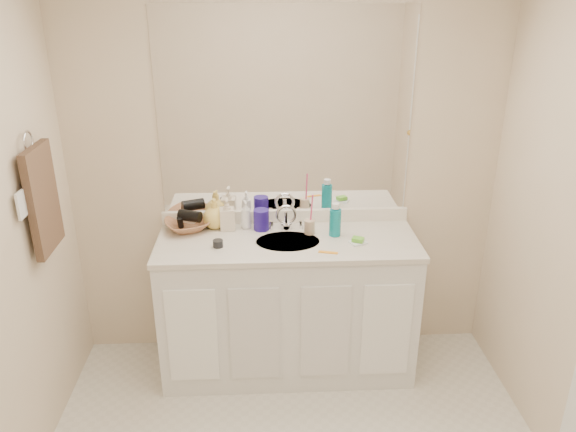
# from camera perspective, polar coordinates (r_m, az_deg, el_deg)

# --- Properties ---
(wall_back) EXTENTS (2.60, 0.02, 2.40)m
(wall_back) POSITION_cam_1_polar(r_m,az_deg,el_deg) (3.40, -0.28, 4.44)
(wall_back) COLOR beige
(wall_back) RESTS_ON floor
(vanity_cabinet) EXTENTS (1.50, 0.55, 0.85)m
(vanity_cabinet) POSITION_cam_1_polar(r_m,az_deg,el_deg) (3.48, -0.04, -9.22)
(vanity_cabinet) COLOR silver
(vanity_cabinet) RESTS_ON floor
(countertop) EXTENTS (1.52, 0.57, 0.03)m
(countertop) POSITION_cam_1_polar(r_m,az_deg,el_deg) (3.27, -0.04, -2.66)
(countertop) COLOR silver
(countertop) RESTS_ON vanity_cabinet
(backsplash) EXTENTS (1.52, 0.03, 0.08)m
(backsplash) POSITION_cam_1_polar(r_m,az_deg,el_deg) (3.48, -0.26, -0.01)
(backsplash) COLOR white
(backsplash) RESTS_ON countertop
(sink_basin) EXTENTS (0.37, 0.37, 0.02)m
(sink_basin) POSITION_cam_1_polar(r_m,az_deg,el_deg) (3.25, -0.03, -2.76)
(sink_basin) COLOR beige
(sink_basin) RESTS_ON countertop
(faucet) EXTENTS (0.02, 0.02, 0.11)m
(faucet) POSITION_cam_1_polar(r_m,az_deg,el_deg) (3.39, -0.18, -0.43)
(faucet) COLOR silver
(faucet) RESTS_ON countertop
(mirror) EXTENTS (1.48, 0.01, 1.20)m
(mirror) POSITION_cam_1_polar(r_m,az_deg,el_deg) (3.30, -0.28, 10.36)
(mirror) COLOR white
(mirror) RESTS_ON wall_back
(blue_mug) EXTENTS (0.12, 0.12, 0.13)m
(blue_mug) POSITION_cam_1_polar(r_m,az_deg,el_deg) (3.37, -2.73, -0.38)
(blue_mug) COLOR navy
(blue_mug) RESTS_ON countertop
(tan_cup) EXTENTS (0.08, 0.08, 0.08)m
(tan_cup) POSITION_cam_1_polar(r_m,az_deg,el_deg) (3.33, 2.20, -1.11)
(tan_cup) COLOR #CAAE8E
(tan_cup) RESTS_ON countertop
(toothbrush) EXTENTS (0.02, 0.04, 0.20)m
(toothbrush) POSITION_cam_1_polar(r_m,az_deg,el_deg) (3.29, 2.40, 0.61)
(toothbrush) COLOR #EC3E78
(toothbrush) RESTS_ON tan_cup
(mouthwash_bottle) EXTENTS (0.07, 0.07, 0.16)m
(mouthwash_bottle) POSITION_cam_1_polar(r_m,az_deg,el_deg) (3.30, 4.81, -0.67)
(mouthwash_bottle) COLOR #0B808D
(mouthwash_bottle) RESTS_ON countertop
(soap_dish) EXTENTS (0.11, 0.10, 0.01)m
(soap_dish) POSITION_cam_1_polar(r_m,az_deg,el_deg) (3.24, 7.11, -2.69)
(soap_dish) COLOR white
(soap_dish) RESTS_ON countertop
(green_soap) EXTENTS (0.08, 0.07, 0.02)m
(green_soap) POSITION_cam_1_polar(r_m,az_deg,el_deg) (3.23, 7.12, -2.39)
(green_soap) COLOR #64C530
(green_soap) RESTS_ON soap_dish
(orange_comb) EXTENTS (0.11, 0.05, 0.00)m
(orange_comb) POSITION_cam_1_polar(r_m,az_deg,el_deg) (3.12, 4.10, -3.71)
(orange_comb) COLOR orange
(orange_comb) RESTS_ON countertop
(dark_jar) EXTENTS (0.07, 0.07, 0.04)m
(dark_jar) POSITION_cam_1_polar(r_m,az_deg,el_deg) (3.19, -7.13, -2.79)
(dark_jar) COLOR black
(dark_jar) RESTS_ON countertop
(soap_bottle_white) EXTENTS (0.07, 0.07, 0.17)m
(soap_bottle_white) POSITION_cam_1_polar(r_m,az_deg,el_deg) (3.39, -4.31, 0.12)
(soap_bottle_white) COLOR white
(soap_bottle_white) RESTS_ON countertop
(soap_bottle_cream) EXTENTS (0.10, 0.10, 0.20)m
(soap_bottle_cream) POSITION_cam_1_polar(r_m,az_deg,el_deg) (3.38, -6.20, 0.22)
(soap_bottle_cream) COLOR beige
(soap_bottle_cream) RESTS_ON countertop
(soap_bottle_yellow) EXTENTS (0.17, 0.17, 0.18)m
(soap_bottle_yellow) POSITION_cam_1_polar(r_m,az_deg,el_deg) (3.42, -7.47, 0.25)
(soap_bottle_yellow) COLOR #F2CE5E
(soap_bottle_yellow) RESTS_ON countertop
(wicker_basket) EXTENTS (0.34, 0.34, 0.06)m
(wicker_basket) POSITION_cam_1_polar(r_m,az_deg,el_deg) (3.43, -10.20, -0.89)
(wicker_basket) COLOR #935B3B
(wicker_basket) RESTS_ON countertop
(hair_dryer) EXTENTS (0.15, 0.11, 0.07)m
(hair_dryer) POSITION_cam_1_polar(r_m,az_deg,el_deg) (3.41, -9.93, 0.01)
(hair_dryer) COLOR black
(hair_dryer) RESTS_ON wicker_basket
(towel_ring) EXTENTS (0.01, 0.11, 0.11)m
(towel_ring) POSITION_cam_1_polar(r_m,az_deg,el_deg) (3.01, -24.89, 6.86)
(towel_ring) COLOR silver
(towel_ring) RESTS_ON wall_left
(hand_towel) EXTENTS (0.04, 0.32, 0.55)m
(hand_towel) POSITION_cam_1_polar(r_m,az_deg,el_deg) (3.09, -23.65, 1.55)
(hand_towel) COLOR #34251C
(hand_towel) RESTS_ON towel_ring
(switch_plate) EXTENTS (0.01, 0.08, 0.13)m
(switch_plate) POSITION_cam_1_polar(r_m,az_deg,el_deg) (2.91, -25.48, 1.03)
(switch_plate) COLOR white
(switch_plate) RESTS_ON wall_left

